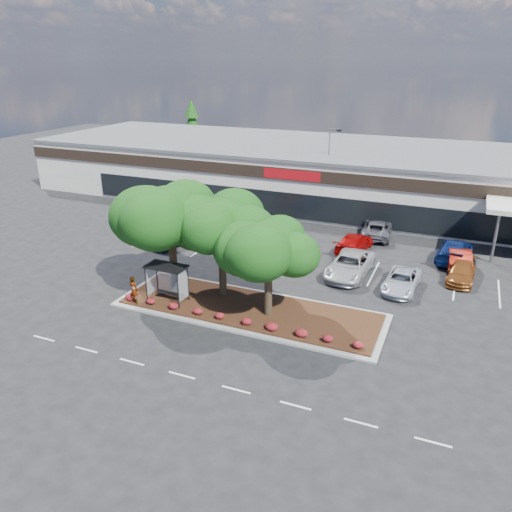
% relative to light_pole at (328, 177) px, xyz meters
% --- Properties ---
extents(ground, '(160.00, 160.00, 0.00)m').
position_rel_light_pole_xyz_m(ground, '(3.29, -27.95, -3.99)').
color(ground, black).
rests_on(ground, ground).
extents(retail_store, '(80.40, 25.20, 6.25)m').
position_rel_light_pole_xyz_m(retail_store, '(3.35, 5.95, -0.83)').
color(retail_store, silver).
rests_on(retail_store, ground).
extents(landscape_island, '(18.00, 6.00, 0.26)m').
position_rel_light_pole_xyz_m(landscape_island, '(1.29, -23.95, -3.86)').
color(landscape_island, gray).
rests_on(landscape_island, ground).
extents(lane_markings, '(33.12, 20.06, 0.01)m').
position_rel_light_pole_xyz_m(lane_markings, '(3.15, -17.53, -3.98)').
color(lane_markings, silver).
rests_on(lane_markings, ground).
extents(shrub_row, '(17.00, 0.80, 0.50)m').
position_rel_light_pole_xyz_m(shrub_row, '(1.29, -26.05, -3.48)').
color(shrub_row, maroon).
rests_on(shrub_row, landscape_island).
extents(bus_shelter, '(2.75, 1.55, 2.59)m').
position_rel_light_pole_xyz_m(bus_shelter, '(-4.21, -25.00, -1.68)').
color(bus_shelter, black).
rests_on(bus_shelter, landscape_island).
extents(island_tree_west, '(7.20, 7.20, 7.89)m').
position_rel_light_pole_xyz_m(island_tree_west, '(-4.71, -23.45, 0.22)').
color(island_tree_west, '#13360D').
rests_on(island_tree_west, landscape_island).
extents(island_tree_mid, '(6.60, 6.60, 7.32)m').
position_rel_light_pole_xyz_m(island_tree_mid, '(-1.21, -22.75, -0.07)').
color(island_tree_mid, '#13360D').
rests_on(island_tree_mid, landscape_island).
extents(island_tree_east, '(5.80, 5.80, 6.50)m').
position_rel_light_pole_xyz_m(island_tree_east, '(2.79, -24.25, -0.48)').
color(island_tree_east, '#13360D').
rests_on(island_tree_east, landscape_island).
extents(conifer_north_west, '(4.40, 4.40, 10.00)m').
position_rel_light_pole_xyz_m(conifer_north_west, '(-26.71, 18.05, 1.01)').
color(conifer_north_west, '#13360D').
rests_on(conifer_north_west, ground).
extents(person_waiting, '(0.77, 0.57, 1.92)m').
position_rel_light_pole_xyz_m(person_waiting, '(-6.17, -26.25, -2.77)').
color(person_waiting, '#594C47').
rests_on(person_waiting, landscape_island).
extents(light_pole, '(1.38, 0.88, 9.05)m').
position_rel_light_pole_xyz_m(light_pole, '(0.00, 0.00, 0.00)').
color(light_pole, gray).
rests_on(light_pole, ground).
extents(car_0, '(2.23, 4.71, 1.49)m').
position_rel_light_pole_xyz_m(car_0, '(-9.91, -15.09, -3.24)').
color(car_0, black).
rests_on(car_0, ground).
extents(car_1, '(2.03, 4.81, 1.38)m').
position_rel_light_pole_xyz_m(car_1, '(-5.94, -12.17, -3.30)').
color(car_1, '#1A5624').
rests_on(car_1, ground).
extents(car_2, '(3.18, 6.03, 1.62)m').
position_rel_light_pole_xyz_m(car_2, '(-3.16, -13.75, -3.18)').
color(car_2, '#A4A9B1').
rests_on(car_2, ground).
extents(car_3, '(2.93, 4.68, 1.49)m').
position_rel_light_pole_xyz_m(car_3, '(-2.10, -15.61, -3.25)').
color(car_3, silver).
rests_on(car_3, ground).
extents(car_4, '(3.17, 6.27, 1.70)m').
position_rel_light_pole_xyz_m(car_4, '(6.10, -15.50, -3.14)').
color(car_4, '#B4B4B4').
rests_on(car_4, ground).
extents(car_5, '(2.54, 5.04, 1.37)m').
position_rel_light_pole_xyz_m(car_5, '(10.15, -16.60, -3.30)').
color(car_5, silver).
rests_on(car_5, ground).
extents(car_6, '(2.17, 4.72, 1.34)m').
position_rel_light_pole_xyz_m(car_6, '(14.11, -13.14, -3.32)').
color(car_6, brown).
rests_on(car_6, ground).
extents(car_7, '(2.01, 4.08, 1.34)m').
position_rel_light_pole_xyz_m(car_7, '(14.18, -12.26, -3.32)').
color(car_7, black).
rests_on(car_7, ground).
extents(car_9, '(2.59, 5.04, 1.36)m').
position_rel_light_pole_xyz_m(car_9, '(-12.03, -6.63, -3.31)').
color(car_9, white).
rests_on(car_9, ground).
extents(car_10, '(3.83, 6.05, 1.63)m').
position_rel_light_pole_xyz_m(car_10, '(-4.22, -10.11, -3.17)').
color(car_10, maroon).
rests_on(car_10, ground).
extents(car_11, '(3.06, 4.96, 1.34)m').
position_rel_light_pole_xyz_m(car_11, '(-2.15, -8.91, -3.32)').
color(car_11, navy).
rests_on(car_11, ground).
extents(car_12, '(2.90, 5.52, 1.53)m').
position_rel_light_pole_xyz_m(car_12, '(5.28, -10.14, -3.23)').
color(car_12, '#9C0605').
rests_on(car_12, ground).
extents(car_13, '(3.20, 5.94, 1.58)m').
position_rel_light_pole_xyz_m(car_13, '(6.39, -5.59, -3.20)').
color(car_13, '#4D4D54').
rests_on(car_13, ground).
extents(car_14, '(2.15, 4.98, 1.59)m').
position_rel_light_pole_xyz_m(car_14, '(13.80, -10.40, -3.19)').
color(car_14, '#9C1D0E').
rests_on(car_14, ground).
extents(car_15, '(3.10, 6.12, 1.70)m').
position_rel_light_pole_xyz_m(car_15, '(13.41, -9.01, -3.14)').
color(car_15, navy).
rests_on(car_15, ground).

